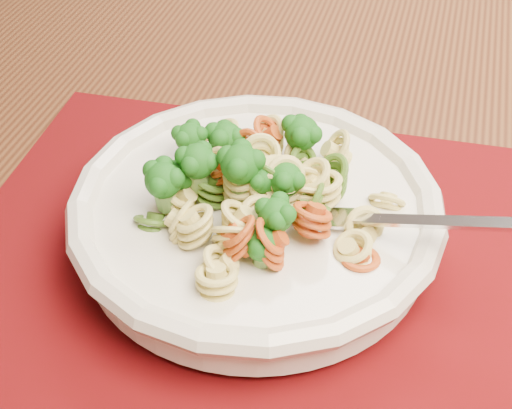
# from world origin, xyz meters

# --- Properties ---
(dining_table) EXTENTS (1.55, 1.01, 0.79)m
(dining_table) POSITION_xyz_m (-0.39, 0.05, 0.69)
(dining_table) COLOR #593219
(dining_table) RESTS_ON ground
(placemat) EXTENTS (0.48, 0.38, 0.00)m
(placemat) POSITION_xyz_m (-0.37, -0.10, 0.79)
(placemat) COLOR #54030B
(placemat) RESTS_ON dining_table
(pasta_bowl) EXTENTS (0.28, 0.28, 0.05)m
(pasta_bowl) POSITION_xyz_m (-0.38, -0.09, 0.82)
(pasta_bowl) COLOR silver
(pasta_bowl) RESTS_ON placemat
(pasta_broccoli_heap) EXTENTS (0.23, 0.23, 0.06)m
(pasta_broccoli_heap) POSITION_xyz_m (-0.38, -0.09, 0.83)
(pasta_broccoli_heap) COLOR #DFCB6E
(pasta_broccoli_heap) RESTS_ON pasta_bowl
(fork) EXTENTS (0.18, 0.06, 0.08)m
(fork) POSITION_xyz_m (-0.32, -0.09, 0.83)
(fork) COLOR silver
(fork) RESTS_ON pasta_bowl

